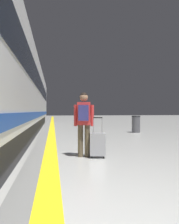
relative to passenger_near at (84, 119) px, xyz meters
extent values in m
cube|color=yellow|center=(-0.83, 2.90, -0.96)|extent=(0.36, 80.00, 0.01)
cube|color=slate|center=(-1.12, 2.90, -0.96)|extent=(0.54, 80.00, 0.01)
cylinder|color=brown|center=(-0.08, 0.03, -0.56)|extent=(0.13, 0.13, 0.80)
cylinder|color=brown|center=(0.09, 0.00, -0.56)|extent=(0.13, 0.13, 0.80)
cube|color=red|center=(0.00, 0.02, 0.13)|extent=(0.36, 0.25, 0.57)
cylinder|color=red|center=(-0.20, 0.07, 0.08)|extent=(0.09, 0.09, 0.54)
cylinder|color=red|center=(0.21, -0.02, 0.08)|extent=(0.09, 0.09, 0.54)
sphere|color=#A37556|center=(0.00, 0.02, 0.54)|extent=(0.21, 0.21, 0.21)
sphere|color=black|center=(0.00, 0.02, 0.56)|extent=(0.19, 0.19, 0.19)
cube|color=navy|center=(-0.03, -0.12, 0.15)|extent=(0.27, 0.18, 0.38)
cube|color=#9E9EA3|center=(0.32, -0.16, -0.63)|extent=(0.42, 0.29, 0.55)
cube|color=#9E9EA3|center=(0.35, -0.05, -0.70)|extent=(0.31, 0.08, 0.30)
cylinder|color=black|center=(0.17, -0.20, -0.93)|extent=(0.03, 0.06, 0.06)
cylinder|color=black|center=(0.45, -0.25, -0.93)|extent=(0.03, 0.06, 0.06)
cylinder|color=gray|center=(0.21, -0.20, -0.16)|extent=(0.02, 0.02, 0.38)
cylinder|color=gray|center=(0.42, -0.24, -0.16)|extent=(0.02, 0.02, 0.38)
cube|color=black|center=(0.31, -0.22, 0.03)|extent=(0.22, 0.07, 0.02)
cylinder|color=#4C4C51|center=(3.65, 5.71, -0.54)|extent=(0.44, 0.44, 0.85)
cylinder|color=#262628|center=(3.65, 5.71, -0.08)|extent=(0.46, 0.46, 0.06)
camera|label=1|loc=(-0.77, -5.41, 0.19)|focal=34.92mm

